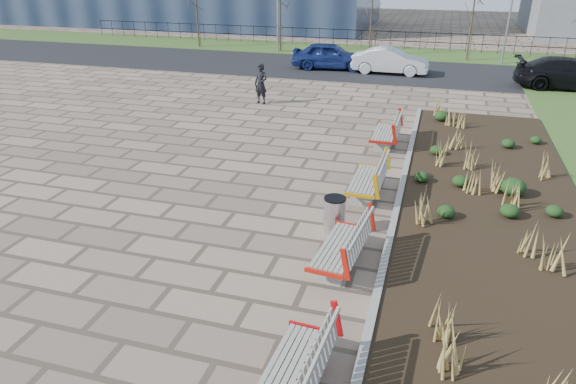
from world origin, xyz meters
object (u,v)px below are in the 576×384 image
(car_silver, at_px, (390,61))
(lamp_west, at_px, (278,4))
(bench_a, at_px, (290,368))
(litter_bin, at_px, (334,215))
(bench_b, at_px, (340,244))
(lamp_east, at_px, (510,10))
(pedestrian, at_px, (261,84))
(car_black, at_px, (570,74))
(bench_d, at_px, (385,131))
(bench_c, at_px, (366,178))
(car_blue, at_px, (330,56))

(car_silver, bearing_deg, lamp_west, 60.15)
(bench_a, distance_m, litter_bin, 5.03)
(bench_b, relative_size, car_silver, 0.51)
(lamp_east, bearing_deg, bench_a, -100.14)
(pedestrian, relative_size, lamp_west, 0.29)
(lamp_east, bearing_deg, car_silver, -142.36)
(car_black, bearing_deg, pedestrian, 114.46)
(pedestrian, bearing_deg, bench_d, -17.79)
(bench_c, bearing_deg, bench_b, -88.80)
(bench_c, bearing_deg, pedestrian, 126.76)
(bench_d, bearing_deg, bench_c, -89.64)
(bench_b, distance_m, car_black, 19.94)
(pedestrian, relative_size, car_black, 0.34)
(bench_a, bearing_deg, lamp_west, 111.55)
(car_blue, distance_m, car_silver, 3.42)
(bench_a, xyz_separation_m, litter_bin, (-0.39, 5.02, -0.07))
(bench_a, xyz_separation_m, bench_b, (0.00, 3.63, 0.00))
(bench_d, xyz_separation_m, lamp_east, (5.00, 16.49, 2.54))
(pedestrian, distance_m, lamp_west, 13.16)
(car_silver, xyz_separation_m, car_black, (8.68, -1.15, 0.06))
(bench_b, relative_size, car_blue, 0.49)
(lamp_west, bearing_deg, car_silver, -30.94)
(pedestrian, height_order, car_blue, pedestrian)
(bench_d, bearing_deg, pedestrian, 146.39)
(pedestrian, height_order, lamp_east, lamp_east)
(bench_a, relative_size, bench_c, 1.00)
(car_silver, distance_m, car_black, 8.75)
(pedestrian, bearing_deg, car_blue, 97.28)
(car_black, bearing_deg, bench_b, 155.56)
(car_blue, bearing_deg, car_silver, -102.22)
(bench_a, relative_size, car_silver, 0.51)
(bench_d, relative_size, litter_bin, 2.46)
(bench_b, xyz_separation_m, litter_bin, (-0.39, 1.39, -0.07))
(bench_b, distance_m, litter_bin, 1.45)
(litter_bin, height_order, pedestrian, pedestrian)
(car_silver, relative_size, lamp_west, 0.68)
(bench_a, height_order, bench_b, same)
(bench_d, relative_size, pedestrian, 1.22)
(bench_b, distance_m, bench_c, 3.63)
(litter_bin, xyz_separation_m, lamp_east, (5.39, 22.94, 2.61))
(bench_d, xyz_separation_m, car_silver, (-1.12, 11.76, 0.19))
(bench_c, relative_size, car_black, 0.42)
(bench_c, bearing_deg, bench_a, -88.80)
(bench_d, relative_size, car_black, 0.42)
(lamp_east, bearing_deg, car_black, -66.49)
(litter_bin, height_order, lamp_west, lamp_west)
(bench_a, distance_m, bench_b, 3.63)
(lamp_west, relative_size, lamp_east, 1.00)
(bench_c, xyz_separation_m, lamp_east, (5.00, 20.69, 2.54))
(bench_a, height_order, lamp_east, lamp_east)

